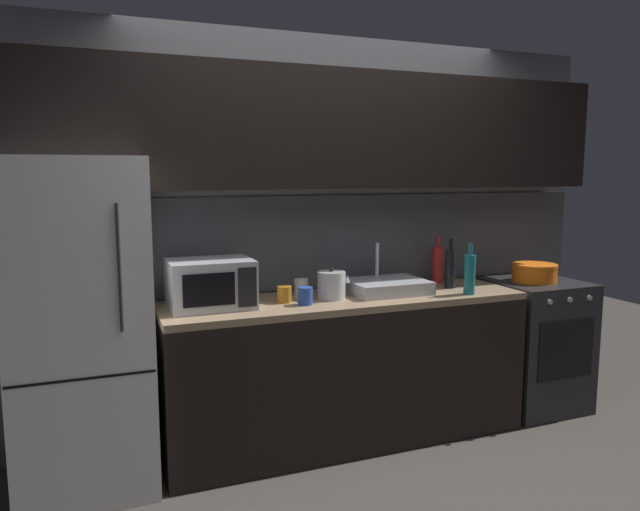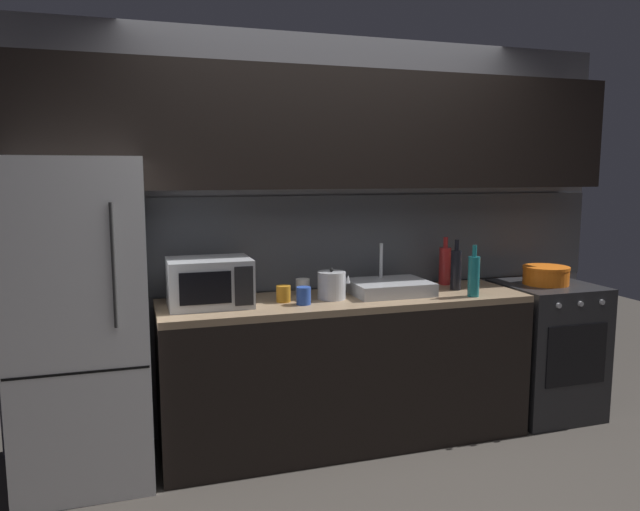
% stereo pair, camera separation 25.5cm
% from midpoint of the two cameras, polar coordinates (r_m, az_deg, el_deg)
% --- Properties ---
extents(back_wall, '(3.96, 0.44, 2.50)m').
position_cam_midpoint_polar(back_wall, '(3.83, -1.27, 6.44)').
color(back_wall, slate).
rests_on(back_wall, ground).
extents(counter_run, '(2.22, 0.60, 0.90)m').
position_cam_midpoint_polar(counter_run, '(3.74, 0.40, -10.74)').
color(counter_run, black).
rests_on(counter_run, ground).
extents(refrigerator, '(0.68, 0.69, 1.72)m').
position_cam_midpoint_polar(refrigerator, '(3.38, -23.86, -6.20)').
color(refrigerator, white).
rests_on(refrigerator, ground).
extents(oven_range, '(0.60, 0.62, 0.90)m').
position_cam_midpoint_polar(oven_range, '(4.47, 18.11, -8.02)').
color(oven_range, '#232326').
rests_on(oven_range, ground).
extents(microwave, '(0.46, 0.35, 0.27)m').
position_cam_midpoint_polar(microwave, '(3.40, -12.49, -2.65)').
color(microwave, '#A8AAAF').
rests_on(microwave, counter_run).
extents(sink_basin, '(0.48, 0.38, 0.30)m').
position_cam_midpoint_polar(sink_basin, '(3.76, 4.41, -2.93)').
color(sink_basin, '#ADAFB5').
rests_on(sink_basin, counter_run).
extents(kettle, '(0.20, 0.17, 0.19)m').
position_cam_midpoint_polar(kettle, '(3.57, -0.95, -2.84)').
color(kettle, '#B7BABF').
rests_on(kettle, counter_run).
extents(wine_bottle_dark, '(0.07, 0.07, 0.32)m').
position_cam_midpoint_polar(wine_bottle_dark, '(3.96, 10.48, -1.16)').
color(wine_bottle_dark, black).
rests_on(wine_bottle_dark, counter_run).
extents(wine_bottle_red, '(0.08, 0.08, 0.32)m').
position_cam_midpoint_polar(wine_bottle_red, '(4.13, 9.39, -0.78)').
color(wine_bottle_red, '#A82323').
rests_on(wine_bottle_red, counter_run).
extents(wine_bottle_teal, '(0.07, 0.07, 0.31)m').
position_cam_midpoint_polar(wine_bottle_teal, '(3.77, 12.16, -1.72)').
color(wine_bottle_teal, '#19666B').
rests_on(wine_bottle_teal, counter_run).
extents(mug_blue, '(0.08, 0.08, 0.10)m').
position_cam_midpoint_polar(mug_blue, '(3.42, -3.54, -3.88)').
color(mug_blue, '#234299').
rests_on(mug_blue, counter_run).
extents(mug_white, '(0.09, 0.09, 0.10)m').
position_cam_midpoint_polar(mug_white, '(3.68, -3.79, -3.04)').
color(mug_white, silver).
rests_on(mug_white, counter_run).
extents(mug_amber, '(0.08, 0.08, 0.10)m').
position_cam_midpoint_polar(mug_amber, '(3.49, -5.52, -3.71)').
color(mug_amber, '#B27019').
rests_on(mug_amber, counter_run).
extents(cooking_pot, '(0.30, 0.30, 0.12)m').
position_cam_midpoint_polar(cooking_pot, '(4.35, 18.13, -1.56)').
color(cooking_pot, orange).
rests_on(cooking_pot, oven_range).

